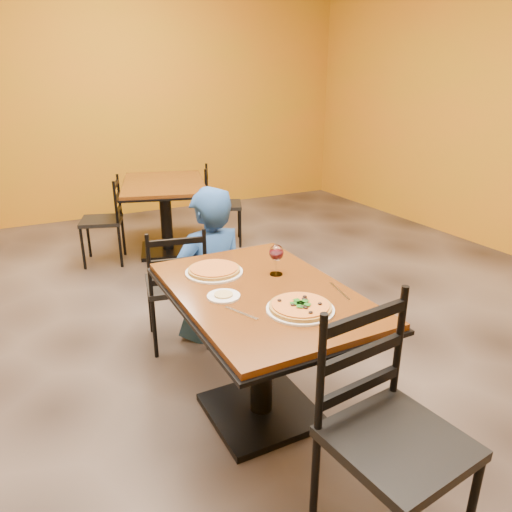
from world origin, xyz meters
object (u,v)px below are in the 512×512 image
chair_second_right (223,205)px  diner (209,263)px  plate_far (214,272)px  plate_main (300,309)px  side_plate (224,296)px  wine_glass (276,259)px  table_second (165,201)px  chair_main_far (176,285)px  chair_second_left (101,221)px  table_main (262,324)px  chair_main_near (397,444)px  pizza_far (214,269)px  pizza_main (300,306)px

chair_second_right → diner: size_ratio=0.80×
chair_second_right → plate_far: chair_second_right is taller
chair_second_right → plate_main: bearing=-174.1°
side_plate → wine_glass: size_ratio=0.89×
table_second → wine_glass: 2.65m
chair_main_far → plate_far: chair_main_far is taller
chair_main_far → chair_second_left: 1.81m
side_plate → chair_main_far: bearing=86.6°
diner → chair_second_right: bearing=-122.2°
chair_second_right → wine_glass: (-0.83, -2.63, 0.41)m
plate_far → wine_glass: bearing=-30.6°
table_main → diner: size_ratio=1.14×
side_plate → wine_glass: 0.39m
chair_second_left → table_second: bearing=107.4°
table_second → chair_main_near: bearing=-94.2°
side_plate → diner: bearing=72.3°
plate_main → wine_glass: size_ratio=1.72×
table_main → chair_second_left: size_ratio=1.45×
plate_far → chair_second_right: bearing=65.6°
table_main → pizza_far: 0.40m
pizza_far → side_plate: pizza_far is taller
pizza_main → pizza_far: size_ratio=1.01×
plate_far → table_main: bearing=-67.7°
chair_second_right → pizza_far: 2.72m
plate_far → side_plate: 0.31m
diner → pizza_main: 1.27m
pizza_far → pizza_main: bearing=-73.1°
plate_main → chair_second_right: bearing=72.9°
diner → wine_glass: size_ratio=5.97×
pizza_far → chair_main_near: bearing=-80.8°
table_main → pizza_main: size_ratio=4.33×
chair_second_left → chair_main_near: bearing=23.3°
diner → side_plate: 1.03m
diner → pizza_main: bearing=81.6°
table_main → chair_main_far: bearing=98.6°
table_second → chair_second_right: size_ratio=1.64×
chair_main_far → diner: size_ratio=0.80×
chair_main_far → wine_glass: bearing=121.5°
chair_main_far → diner: diner is taller
diner → pizza_main: size_ratio=3.78×
chair_main_near → pizza_far: bearing=93.0°
table_second → chair_main_far: size_ratio=1.65×
chair_second_left → pizza_far: bearing=21.7°
chair_second_right → plate_main: size_ratio=2.77×
table_main → plate_main: size_ratio=3.97×
pizza_main → pizza_far: (-0.18, 0.59, 0.00)m
chair_main_near → chair_second_left: chair_main_near is taller
chair_second_left → pizza_far: chair_second_left is taller
chair_second_right → side_plate: size_ratio=5.37×
chair_main_near → side_plate: chair_main_near is taller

